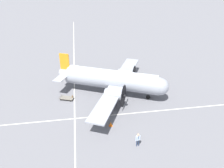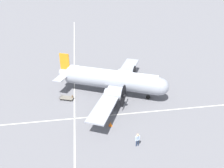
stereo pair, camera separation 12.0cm
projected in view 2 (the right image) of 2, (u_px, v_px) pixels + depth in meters
ground_plane at (112, 94)px, 36.41m from camera, size 300.00×300.00×0.00m
apron_line_eastwest at (74, 97)px, 35.56m from camera, size 120.00×0.16×0.01m
apron_line_northsouth at (119, 114)px, 31.09m from camera, size 0.16×120.00×0.01m
airliner_main at (115, 80)px, 35.07m from camera, size 21.10×17.76×6.20m
crew_foreground at (138, 139)px, 25.00m from camera, size 0.28×0.60×1.77m
suitcase_near_door at (72, 97)px, 34.86m from camera, size 0.48×0.15×0.58m
baggage_cart at (67, 98)px, 34.66m from camera, size 1.83×2.40×0.56m
traffic_cone at (110, 124)px, 28.68m from camera, size 0.48×0.48×0.63m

